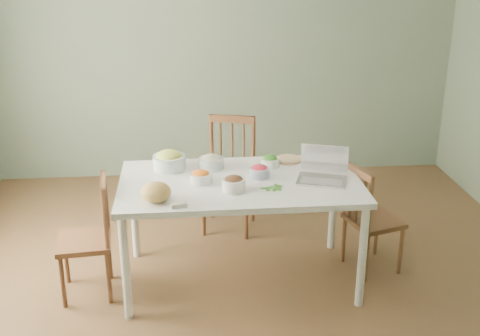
{
  "coord_description": "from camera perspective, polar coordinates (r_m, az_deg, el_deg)",
  "views": [
    {
      "loc": [
        -0.44,
        -3.99,
        2.55
      ],
      "look_at": [
        -0.05,
        0.17,
        0.94
      ],
      "focal_mm": 45.55,
      "sensor_mm": 36.0,
      "label": 1
    }
  ],
  "objects": [
    {
      "name": "bread_boule",
      "position": [
        4.19,
        -7.87,
        -2.26
      ],
      "size": [
        0.26,
        0.26,
        0.13
      ],
      "primitive_type": "ellipsoid",
      "rotation": [
        0.0,
        0.0,
        0.3
      ],
      "color": "tan",
      "rests_on": "dining_table"
    },
    {
      "name": "bowl_mushroom",
      "position": [
        4.32,
        -0.59,
        -1.46
      ],
      "size": [
        0.18,
        0.18,
        0.11
      ],
      "primitive_type": null,
      "rotation": [
        0.0,
        0.0,
        0.05
      ],
      "color": "black",
      "rests_on": "dining_table"
    },
    {
      "name": "chair_right",
      "position": [
        4.96,
        12.43,
        -4.59
      ],
      "size": [
        0.47,
        0.48,
        0.89
      ],
      "primitive_type": null,
      "rotation": [
        0.0,
        0.0,
        1.86
      ],
      "color": "#462917",
      "rests_on": "floor"
    },
    {
      "name": "dining_table",
      "position": [
        4.69,
        -0.0,
        -5.93
      ],
      "size": [
        1.79,
        1.01,
        0.84
      ],
      "primitive_type": null,
      "color": "white",
      "rests_on": "floor"
    },
    {
      "name": "floor",
      "position": [
        4.75,
        0.81,
        -11.37
      ],
      "size": [
        5.0,
        5.0,
        0.0
      ],
      "primitive_type": "cube",
      "color": "brown",
      "rests_on": "ground"
    },
    {
      "name": "flatbread",
      "position": [
        4.92,
        4.56,
        0.78
      ],
      "size": [
        0.28,
        0.28,
        0.02
      ],
      "primitive_type": "cylinder",
      "rotation": [
        0.0,
        0.0,
        0.3
      ],
      "color": "tan",
      "rests_on": "dining_table"
    },
    {
      "name": "butter_stick",
      "position": [
        4.09,
        -5.72,
        -3.53
      ],
      "size": [
        0.11,
        0.05,
        0.03
      ],
      "primitive_type": "cube",
      "rotation": [
        0.0,
        0.0,
        0.19
      ],
      "color": "silver",
      "rests_on": "dining_table"
    },
    {
      "name": "laptop",
      "position": [
        4.5,
        7.72,
        0.15
      ],
      "size": [
        0.44,
        0.42,
        0.24
      ],
      "primitive_type": null,
      "rotation": [
        0.0,
        0.0,
        -0.32
      ],
      "color": "silver",
      "rests_on": "dining_table"
    },
    {
      "name": "bowl_carrot",
      "position": [
        4.48,
        -3.71,
        -0.8
      ],
      "size": [
        0.18,
        0.18,
        0.09
      ],
      "primitive_type": null,
      "rotation": [
        0.0,
        0.0,
        -0.08
      ],
      "color": "orange",
      "rests_on": "dining_table"
    },
    {
      "name": "bowl_redpep",
      "position": [
        4.58,
        1.82,
        -0.29
      ],
      "size": [
        0.16,
        0.16,
        0.09
      ],
      "primitive_type": null,
      "rotation": [
        0.0,
        0.0,
        0.08
      ],
      "color": "#B52638",
      "rests_on": "dining_table"
    },
    {
      "name": "chair_left",
      "position": [
        4.65,
        -14.42,
        -6.42
      ],
      "size": [
        0.42,
        0.44,
        0.91
      ],
      "primitive_type": null,
      "rotation": [
        0.0,
        0.0,
        -1.47
      ],
      "color": "#462917",
      "rests_on": "floor"
    },
    {
      "name": "wall_back",
      "position": [
        6.61,
        -1.48,
        10.61
      ],
      "size": [
        5.0,
        0.0,
        2.7
      ],
      "primitive_type": "cube",
      "color": "gray",
      "rests_on": "ground"
    },
    {
      "name": "basil_bunch",
      "position": [
        4.38,
        2.93,
        -1.78
      ],
      "size": [
        0.18,
        0.18,
        0.02
      ],
      "primitive_type": null,
      "color": "#346F28",
      "rests_on": "dining_table"
    },
    {
      "name": "chair_far",
      "position": [
        5.47,
        -1.1,
        -0.79
      ],
      "size": [
        0.55,
        0.54,
        1.03
      ],
      "primitive_type": null,
      "rotation": [
        0.0,
        0.0,
        -0.26
      ],
      "color": "#462917",
      "rests_on": "floor"
    },
    {
      "name": "bowl_broccoli",
      "position": [
        4.78,
        2.83,
        0.66
      ],
      "size": [
        0.15,
        0.15,
        0.09
      ],
      "primitive_type": null,
      "rotation": [
        0.0,
        0.0,
        0.02
      ],
      "color": "#246816",
      "rests_on": "dining_table"
    },
    {
      "name": "bowl_onion",
      "position": [
        4.75,
        -2.71,
        0.6
      ],
      "size": [
        0.25,
        0.25,
        0.11
      ],
      "primitive_type": null,
      "rotation": [
        0.0,
        0.0,
        0.38
      ],
      "color": "beige",
      "rests_on": "dining_table"
    },
    {
      "name": "bowl_squash",
      "position": [
        4.75,
        -6.66,
        0.76
      ],
      "size": [
        0.27,
        0.27,
        0.15
      ],
      "primitive_type": null,
      "rotation": [
        0.0,
        0.0,
        -0.08
      ],
      "color": "#C3C644",
      "rests_on": "dining_table"
    }
  ]
}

